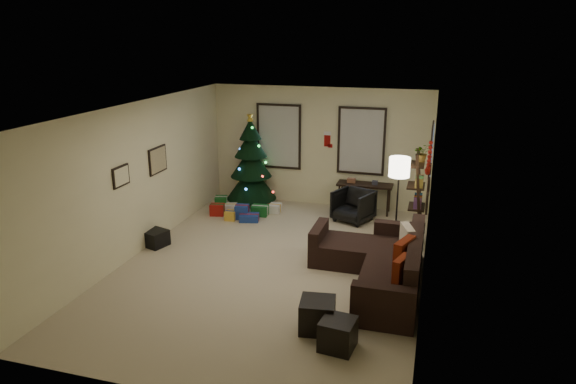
# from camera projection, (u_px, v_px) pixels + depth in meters

# --- Properties ---
(floor) EXTENTS (7.00, 7.00, 0.00)m
(floor) POSITION_uv_depth(u_px,v_px,m) (273.00, 265.00, 8.94)
(floor) COLOR #BCAD8E
(floor) RESTS_ON ground
(ceiling) EXTENTS (7.00, 7.00, 0.00)m
(ceiling) POSITION_uv_depth(u_px,v_px,m) (271.00, 108.00, 8.15)
(ceiling) COLOR white
(ceiling) RESTS_ON floor
(wall_back) EXTENTS (5.00, 0.00, 5.00)m
(wall_back) POSITION_uv_depth(u_px,v_px,m) (319.00, 147.00, 11.76)
(wall_back) COLOR beige
(wall_back) RESTS_ON floor
(wall_front) EXTENTS (5.00, 0.00, 5.00)m
(wall_front) POSITION_uv_depth(u_px,v_px,m) (168.00, 285.00, 5.33)
(wall_front) COLOR beige
(wall_front) RESTS_ON floor
(wall_left) EXTENTS (0.00, 7.00, 7.00)m
(wall_left) POSITION_uv_depth(u_px,v_px,m) (138.00, 179.00, 9.21)
(wall_left) COLOR beige
(wall_left) RESTS_ON floor
(wall_right) EXTENTS (0.00, 7.00, 7.00)m
(wall_right) POSITION_uv_depth(u_px,v_px,m) (429.00, 204.00, 7.88)
(wall_right) COLOR beige
(wall_right) RESTS_ON floor
(window_back_left) EXTENTS (1.05, 0.06, 1.50)m
(window_back_left) POSITION_uv_depth(u_px,v_px,m) (279.00, 136.00, 11.92)
(window_back_left) COLOR #728CB2
(window_back_left) RESTS_ON wall_back
(window_back_right) EXTENTS (1.05, 0.06, 1.50)m
(window_back_right) POSITION_uv_depth(u_px,v_px,m) (361.00, 141.00, 11.42)
(window_back_right) COLOR #728CB2
(window_back_right) RESTS_ON wall_back
(window_right_wall) EXTENTS (0.06, 0.90, 1.30)m
(window_right_wall) POSITION_uv_depth(u_px,v_px,m) (431.00, 157.00, 10.18)
(window_right_wall) COLOR #728CB2
(window_right_wall) RESTS_ON wall_right
(christmas_tree) EXTENTS (1.16, 1.16, 2.16)m
(christmas_tree) POSITION_uv_depth(u_px,v_px,m) (251.00, 166.00, 11.99)
(christmas_tree) COLOR black
(christmas_tree) RESTS_ON floor
(presents) EXTENTS (1.50, 1.01, 0.30)m
(presents) POSITION_uv_depth(u_px,v_px,m) (241.00, 210.00, 11.36)
(presents) COLOR #14591E
(presents) RESTS_ON floor
(sofa) EXTENTS (1.85, 2.70, 0.86)m
(sofa) POSITION_uv_depth(u_px,v_px,m) (381.00, 265.00, 8.29)
(sofa) COLOR black
(sofa) RESTS_ON floor
(pillow_red_a) EXTENTS (0.23, 0.42, 0.41)m
(pillow_red_a) POSITION_uv_depth(u_px,v_px,m) (401.00, 271.00, 7.27)
(pillow_red_a) COLOR maroon
(pillow_red_a) RESTS_ON sofa
(pillow_red_b) EXTENTS (0.30, 0.52, 0.50)m
(pillow_red_b) POSITION_uv_depth(u_px,v_px,m) (404.00, 255.00, 7.78)
(pillow_red_b) COLOR maroon
(pillow_red_b) RESTS_ON sofa
(pillow_cream) EXTENTS (0.27, 0.49, 0.47)m
(pillow_cream) POSITION_uv_depth(u_px,v_px,m) (407.00, 240.00, 8.38)
(pillow_cream) COLOR beige
(pillow_cream) RESTS_ON sofa
(ottoman_near) EXTENTS (0.51, 0.51, 0.44)m
(ottoman_near) POSITION_uv_depth(u_px,v_px,m) (317.00, 315.00, 6.94)
(ottoman_near) COLOR black
(ottoman_near) RESTS_ON floor
(ottoman_far) EXTENTS (0.47, 0.47, 0.40)m
(ottoman_far) POSITION_uv_depth(u_px,v_px,m) (338.00, 334.00, 6.54)
(ottoman_far) COLOR black
(ottoman_far) RESTS_ON floor
(desk) EXTENTS (1.21, 0.43, 0.65)m
(desk) POSITION_uv_depth(u_px,v_px,m) (365.00, 187.00, 11.43)
(desk) COLOR black
(desk) RESTS_ON floor
(desk_chair) EXTENTS (0.85, 0.83, 0.68)m
(desk_chair) POSITION_uv_depth(u_px,v_px,m) (353.00, 206.00, 10.94)
(desk_chair) COLOR black
(desk_chair) RESTS_ON floor
(bookshelf) EXTENTS (0.30, 0.53, 1.81)m
(bookshelf) POSITION_uv_depth(u_px,v_px,m) (418.00, 201.00, 9.55)
(bookshelf) COLOR black
(bookshelf) RESTS_ON floor
(potted_plant) EXTENTS (0.50, 0.47, 0.44)m
(potted_plant) POSITION_uv_depth(u_px,v_px,m) (422.00, 150.00, 9.46)
(potted_plant) COLOR #4C4C4C
(potted_plant) RESTS_ON bookshelf
(floor_lamp) EXTENTS (0.37, 0.37, 1.74)m
(floor_lamp) POSITION_uv_depth(u_px,v_px,m) (399.00, 173.00, 9.16)
(floor_lamp) COLOR black
(floor_lamp) RESTS_ON floor
(art_map) EXTENTS (0.04, 0.60, 0.50)m
(art_map) POSITION_uv_depth(u_px,v_px,m) (158.00, 160.00, 9.77)
(art_map) COLOR black
(art_map) RESTS_ON wall_left
(art_abstract) EXTENTS (0.04, 0.45, 0.35)m
(art_abstract) POSITION_uv_depth(u_px,v_px,m) (121.00, 176.00, 8.66)
(art_abstract) COLOR black
(art_abstract) RESTS_ON wall_left
(gallery) EXTENTS (0.03, 1.25, 0.54)m
(gallery) POSITION_uv_depth(u_px,v_px,m) (428.00, 191.00, 7.75)
(gallery) COLOR black
(gallery) RESTS_ON wall_right
(garland) EXTENTS (0.08, 1.90, 0.30)m
(garland) POSITION_uv_depth(u_px,v_px,m) (429.00, 161.00, 7.89)
(garland) COLOR #A5140C
(garland) RESTS_ON wall_right
(stocking_left) EXTENTS (0.20, 0.05, 0.36)m
(stocking_left) POSITION_uv_depth(u_px,v_px,m) (314.00, 144.00, 11.88)
(stocking_left) COLOR #990F0C
(stocking_left) RESTS_ON wall_back
(stocking_right) EXTENTS (0.20, 0.05, 0.36)m
(stocking_right) POSITION_uv_depth(u_px,v_px,m) (328.00, 139.00, 11.66)
(stocking_right) COLOR #990F0C
(stocking_right) RESTS_ON wall_back
(storage_bin) EXTENTS (0.68, 0.55, 0.30)m
(storage_bin) POSITION_uv_depth(u_px,v_px,m) (152.00, 237.00, 9.77)
(storage_bin) COLOR black
(storage_bin) RESTS_ON floor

